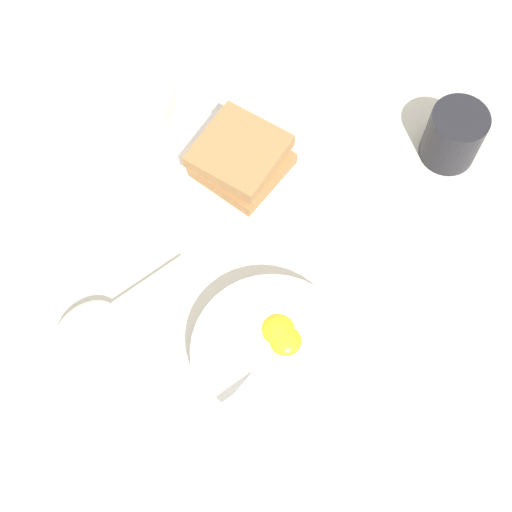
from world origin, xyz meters
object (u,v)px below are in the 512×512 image
object	(u,v)px
toast_plate	(242,171)
soup_spoon	(98,321)
congee_bowl	(105,98)
drinking_cup	(454,135)
toast_sandwich	(241,157)
egg_bowl	(272,356)

from	to	relation	value
toast_plate	soup_spoon	size ratio (longest dim) A/B	1.17
congee_bowl	drinking_cup	bearing A→B (deg)	-98.40
drinking_cup	toast_sandwich	bearing A→B (deg)	96.75
toast_sandwich	drinking_cup	distance (m)	0.26
congee_bowl	egg_bowl	bearing A→B (deg)	-148.22
congee_bowl	drinking_cup	size ratio (longest dim) A/B	2.35
soup_spoon	drinking_cup	distance (m)	0.47
toast_sandwich	drinking_cup	size ratio (longest dim) A/B	1.84
soup_spoon	drinking_cup	size ratio (longest dim) A/B	2.07
egg_bowl	congee_bowl	distance (m)	0.39
egg_bowl	soup_spoon	distance (m)	0.20
soup_spoon	toast_sandwich	bearing A→B (deg)	-38.70
egg_bowl	soup_spoon	xyz separation A→B (m)	(0.04, 0.19, -0.01)
egg_bowl	toast_sandwich	xyz separation A→B (m)	(0.24, 0.03, 0.01)
toast_plate	congee_bowl	size ratio (longest dim) A/B	1.03
drinking_cup	congee_bowl	bearing A→B (deg)	81.60
toast_plate	drinking_cup	world-z (taller)	drinking_cup
toast_sandwich	egg_bowl	bearing A→B (deg)	-171.74
toast_plate	soup_spoon	bearing A→B (deg)	141.25
egg_bowl	toast_sandwich	distance (m)	0.24
drinking_cup	egg_bowl	bearing A→B (deg)	140.69
soup_spoon	congee_bowl	size ratio (longest dim) A/B	0.88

